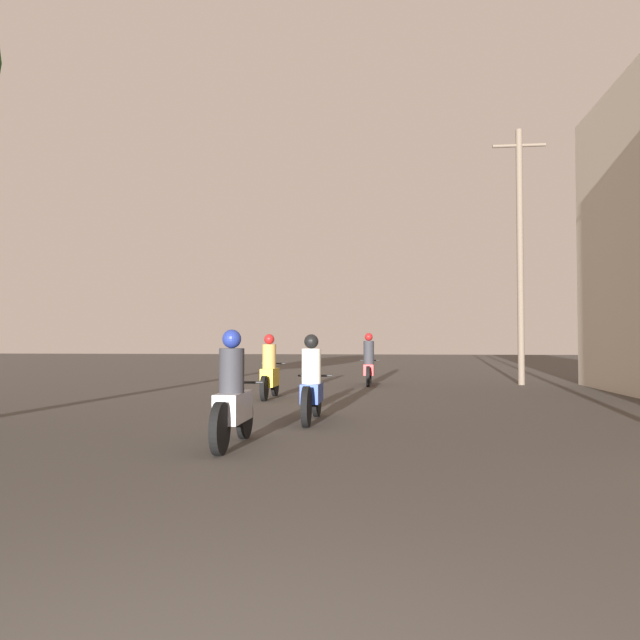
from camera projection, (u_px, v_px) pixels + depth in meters
The scene contains 5 objects.
motorcycle_silver at pixel (233, 400), 7.96m from camera, with size 0.60×1.88×1.49m.
motorcycle_blue at pixel (312, 386), 10.40m from camera, with size 0.60×2.03×1.46m.
motorcycle_yellow at pixel (270, 373), 14.57m from camera, with size 0.60×1.88×1.51m.
motorcycle_red at pixel (369, 364), 18.98m from camera, with size 0.60×2.04×1.59m.
utility_pole_far at pixel (520, 251), 19.19m from camera, with size 1.60×0.20×7.90m.
Camera 1 is at (0.65, -1.75, 1.35)m, focal length 35.00 mm.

